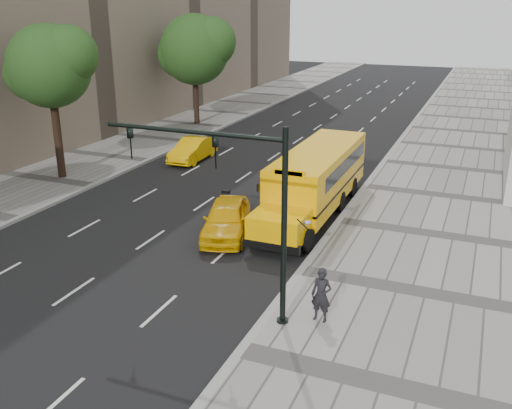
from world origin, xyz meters
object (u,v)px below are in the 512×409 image
at_px(taxi_near, 226,219).
at_px(taxi_far, 193,150).
at_px(tree_c, 196,49).
at_px(traffic_signal, 241,198).
at_px(tree_b, 50,65).
at_px(pedestrian, 321,295).
at_px(school_bus, 317,176).

bearing_deg(taxi_near, taxi_far, 107.99).
height_order(tree_c, traffic_signal, tree_c).
bearing_deg(tree_c, taxi_near, -59.07).
bearing_deg(traffic_signal, taxi_near, 119.35).
xyz_separation_m(tree_b, taxi_near, (12.23, -3.95, -5.63)).
bearing_deg(taxi_far, traffic_signal, -58.29).
distance_m(tree_c, pedestrian, 31.93).
height_order(school_bus, pedestrian, school_bus).
bearing_deg(tree_b, taxi_near, -17.90).
bearing_deg(taxi_near, pedestrian, -59.91).
xyz_separation_m(school_bus, taxi_near, (-2.68, -4.56, -0.99)).
xyz_separation_m(school_bus, traffic_signal, (0.69, -10.56, 2.33)).
distance_m(taxi_near, taxi_far, 12.71).
relative_size(taxi_far, pedestrian, 2.45).
distance_m(tree_b, tree_c, 16.44).
bearing_deg(tree_b, pedestrian, -27.45).
height_order(taxi_near, traffic_signal, traffic_signal).
relative_size(tree_c, school_bus, 0.76).
xyz_separation_m(tree_b, school_bus, (14.92, 0.61, -4.65)).
xyz_separation_m(tree_c, school_bus, (14.90, -15.83, -4.33)).
distance_m(tree_c, school_bus, 22.16).
height_order(tree_c, taxi_near, tree_c).
bearing_deg(traffic_signal, tree_c, 120.57).
height_order(tree_c, taxi_far, tree_c).
bearing_deg(school_bus, tree_b, -177.67).
height_order(pedestrian, traffic_signal, traffic_signal).
bearing_deg(taxi_near, traffic_signal, -77.64).
distance_m(tree_b, school_bus, 15.63).
distance_m(tree_b, taxi_near, 14.03).
relative_size(taxi_near, pedestrian, 2.56).
bearing_deg(taxi_far, tree_c, 114.98).
relative_size(pedestrian, traffic_signal, 0.28).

